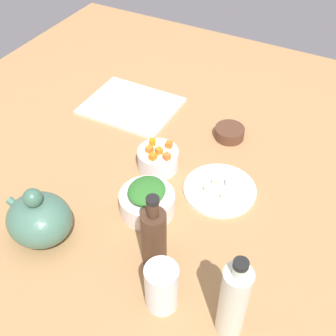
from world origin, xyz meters
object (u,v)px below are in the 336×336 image
at_px(plate_tofu, 220,190).
at_px(bottle_1, 154,237).
at_px(cutting_board, 131,106).
at_px(teapot, 39,219).
at_px(bottle_0, 233,301).
at_px(bowl_greens, 147,203).
at_px(bowl_small_side, 229,133).
at_px(bowl_carrots, 158,159).
at_px(drinking_glass_0, 162,287).

distance_m(plate_tofu, bottle_1, 0.31).
distance_m(cutting_board, teapot, 0.61).
bearing_deg(bottle_0, bowl_greens, -32.42).
height_order(bowl_greens, bowl_small_side, bowl_greens).
bearing_deg(bowl_small_side, bowl_greens, 79.02).
xyz_separation_m(cutting_board, bowl_greens, (-0.30, 0.39, 0.03)).
bearing_deg(bowl_carrots, plate_tofu, 178.20).
distance_m(cutting_board, plate_tofu, 0.50).
distance_m(plate_tofu, bowl_carrots, 0.21).
distance_m(bowl_greens, bowl_small_side, 0.41).
bearing_deg(bottle_1, cutting_board, -53.30).
bearing_deg(teapot, plate_tofu, -133.63).
distance_m(bowl_greens, bottle_0, 0.39).
bearing_deg(drinking_glass_0, bottle_0, -173.23).
relative_size(cutting_board, bowl_small_side, 3.30).
xyz_separation_m(bowl_greens, bowl_small_side, (-0.08, -0.40, -0.01)).
bearing_deg(bottle_1, bowl_small_side, -87.94).
distance_m(plate_tofu, teapot, 0.50).
xyz_separation_m(cutting_board, bottle_1, (-0.39, 0.53, 0.09)).
relative_size(plate_tofu, teapot, 1.14).
xyz_separation_m(bottle_0, bottle_1, (0.23, -0.07, -0.01)).
xyz_separation_m(teapot, drinking_glass_0, (-0.36, 0.02, 0.00)).
height_order(bottle_0, bottle_1, bottle_0).
relative_size(bowl_small_side, bottle_0, 0.40).
height_order(bowl_carrots, bottle_1, bottle_1).
relative_size(plate_tofu, bowl_greens, 1.39).
xyz_separation_m(plate_tofu, bottle_1, (0.05, 0.29, 0.09)).
bearing_deg(drinking_glass_0, plate_tofu, -86.95).
bearing_deg(drinking_glass_0, bowl_greens, -53.22).
xyz_separation_m(bowl_carrots, bottle_0, (-0.38, 0.37, 0.08)).
height_order(plate_tofu, bowl_greens, bowl_greens).
bearing_deg(teapot, bottle_1, -166.88).
relative_size(cutting_board, bowl_carrots, 2.58).
bearing_deg(bottle_1, bowl_greens, -53.72).
height_order(plate_tofu, bowl_carrots, bowl_carrots).
relative_size(bowl_small_side, drinking_glass_0, 0.74).
bearing_deg(bowl_carrots, drinking_glass_0, 120.08).
distance_m(bowl_small_side, drinking_glass_0, 0.63).
bearing_deg(bowl_greens, bowl_small_side, -100.98).
bearing_deg(bottle_0, bowl_carrots, -44.21).
height_order(bowl_carrots, bottle_0, bottle_0).
bearing_deg(bowl_greens, bottle_0, 147.58).
bearing_deg(bottle_0, plate_tofu, -64.21).
bearing_deg(cutting_board, bottle_1, 126.70).
bearing_deg(bottle_1, plate_tofu, -99.75).
bearing_deg(teapot, drinking_glass_0, 176.26).
xyz_separation_m(cutting_board, bowl_small_side, (-0.37, -0.01, 0.01)).
height_order(bottle_1, drinking_glass_0, bottle_1).
height_order(teapot, drinking_glass_0, teapot).
bearing_deg(bowl_greens, teapot, 45.58).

